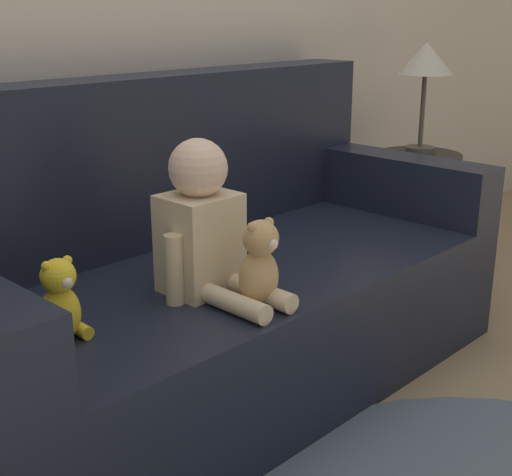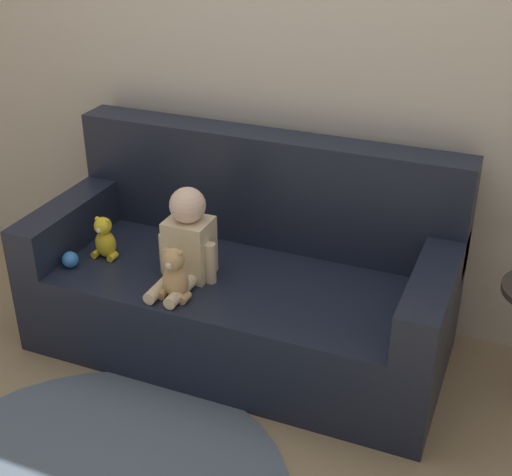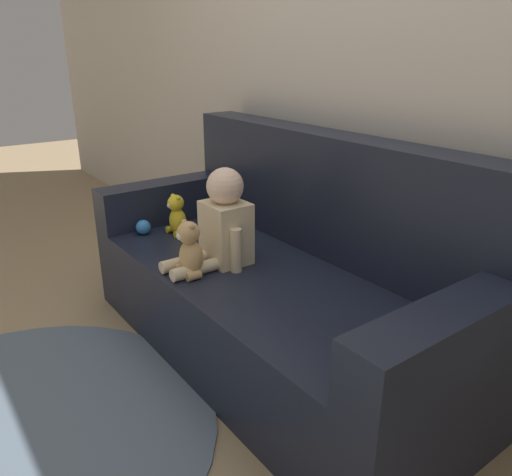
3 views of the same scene
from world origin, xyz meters
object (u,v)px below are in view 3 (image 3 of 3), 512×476
(toy_ball, at_px, (143,227))
(plush_toy_side, at_px, (177,216))
(teddy_bear_brown, at_px, (190,250))
(person_baby, at_px, (223,224))
(couch, at_px, (285,283))

(toy_ball, bearing_deg, plush_toy_side, 55.49)
(teddy_bear_brown, bearing_deg, person_baby, 99.52)
(plush_toy_side, bearing_deg, person_baby, -1.04)
(couch, xyz_separation_m, plush_toy_side, (-0.61, -0.18, 0.18))
(teddy_bear_brown, distance_m, toy_ball, 0.55)
(plush_toy_side, height_order, toy_ball, plush_toy_side)
(person_baby, bearing_deg, teddy_bear_brown, -80.48)
(teddy_bear_brown, bearing_deg, plush_toy_side, 158.19)
(couch, distance_m, teddy_bear_brown, 0.44)
(person_baby, xyz_separation_m, toy_ball, (-0.52, -0.13, -0.14))
(couch, height_order, person_baby, couch)
(teddy_bear_brown, height_order, plush_toy_side, teddy_bear_brown)
(plush_toy_side, relative_size, toy_ball, 2.74)
(person_baby, xyz_separation_m, plush_toy_side, (-0.42, 0.01, -0.08))
(couch, distance_m, toy_ball, 0.78)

